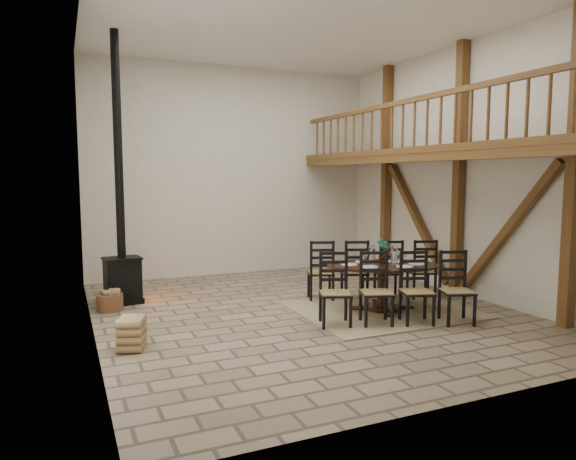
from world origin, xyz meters
name	(u,v)px	position (x,y,z in m)	size (l,w,h in m)	color
ground	(305,311)	(0.00, 0.00, 0.00)	(8.00, 8.00, 0.00)	gray
room_shell	(365,141)	(1.19, 0.00, 3.01)	(7.02, 8.02, 5.01)	beige
rug	(382,310)	(1.30, -0.48, 0.01)	(3.00, 2.50, 0.02)	tan
dining_table	(383,288)	(1.30, -0.48, 0.41)	(3.09, 2.94, 1.29)	black
wood_stove	(121,244)	(-2.88, 1.93, 1.12)	(0.73, 0.59, 5.00)	black
log_basket	(110,301)	(-3.15, 1.46, 0.16)	(0.46, 0.46, 0.38)	brown
log_stack	(132,333)	(-3.06, -0.83, 0.23)	(0.46, 0.54, 0.45)	tan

